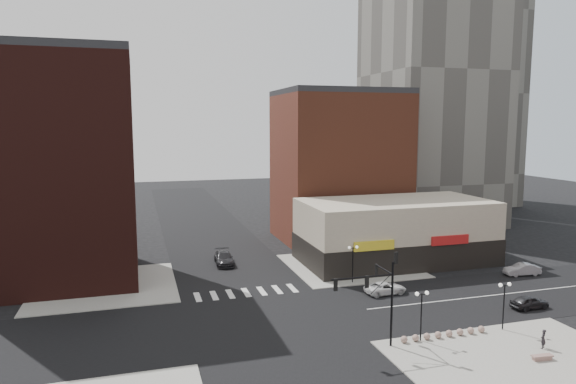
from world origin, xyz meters
name	(u,v)px	position (x,y,z in m)	size (l,w,h in m)	color
ground	(266,321)	(0.00, 0.00, 0.00)	(240.00, 240.00, 0.00)	black
road_ew	(266,321)	(0.00, 0.00, 0.01)	(200.00, 14.00, 0.02)	black
road_ns	(266,321)	(0.00, 0.00, 0.01)	(14.00, 200.00, 0.02)	black
sidewalk_nw	(105,286)	(-14.50, 14.50, 0.06)	(15.00, 15.00, 0.12)	gray
sidewalk_ne	(350,266)	(14.50, 14.50, 0.06)	(15.00, 15.00, 0.12)	gray
sidewalk_se	(524,366)	(16.00, -14.00, 0.06)	(18.00, 14.00, 0.12)	gray
building_nw	(59,171)	(-19.00, 18.50, 12.50)	(16.00, 15.00, 25.00)	#331310
building_ne_midrise	(339,168)	(19.00, 29.50, 11.00)	(18.00, 15.00, 22.00)	brown
tower_far	(470,16)	(60.00, 56.00, 41.00)	(18.00, 18.00, 82.00)	#47443F
building_ne_row	(395,236)	(21.00, 15.00, 3.30)	(24.20, 12.20, 8.00)	#BAAE94
traffic_signal	(379,287)	(7.24, -7.83, 4.96)	(5.59, 3.09, 7.77)	black
street_lamp_se_a	(422,303)	(11.00, -8.00, 3.29)	(1.22, 0.32, 4.16)	black
street_lamp_se_b	(504,294)	(19.00, -8.00, 3.29)	(1.22, 0.32, 4.16)	black
street_lamp_ne	(353,255)	(12.00, 8.00, 3.29)	(1.22, 0.32, 4.16)	black
bollard_row	(444,334)	(13.18, -8.00, 0.40)	(7.91, 0.56, 0.56)	#8F6E62
white_suv	(386,288)	(13.86, 3.69, 0.62)	(2.06, 4.46, 1.24)	silver
dark_sedan_east	(529,302)	(25.15, -4.22, 0.65)	(1.53, 3.80, 1.29)	black
silver_sedan	(522,269)	(32.41, 5.13, 0.69)	(1.47, 4.22, 1.39)	#9E9DA2
dark_sedan_north	(224,258)	(-0.49, 19.88, 0.79)	(2.21, 5.45, 1.58)	black
pedestrian	(543,339)	(19.48, -12.06, 0.89)	(0.56, 0.37, 1.55)	black
stone_bench	(542,357)	(17.91, -13.69, 0.32)	(1.67, 0.64, 0.38)	#926D65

